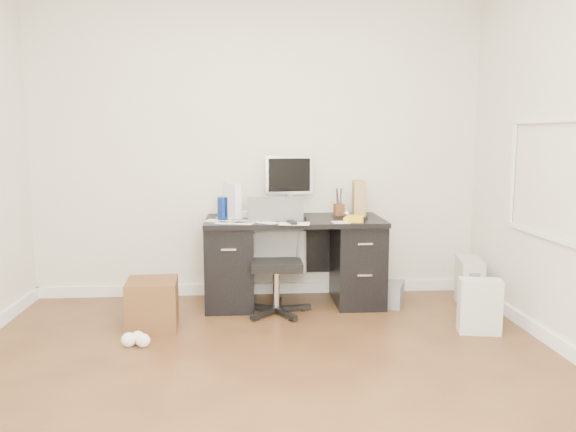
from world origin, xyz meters
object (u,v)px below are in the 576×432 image
object	(u,v)px
keyboard	(282,218)
desk	(294,259)
wicker_basket	(152,304)
pc_tower	(469,282)
lcd_monitor	(289,184)
office_chair	(276,257)

from	to	relation	value
keyboard	desk	bearing A→B (deg)	20.88
wicker_basket	pc_tower	bearing A→B (deg)	8.08
wicker_basket	desk	bearing A→B (deg)	25.60
lcd_monitor	pc_tower	size ratio (longest dim) A/B	1.31
lcd_monitor	office_chair	distance (m)	0.76
desk	pc_tower	size ratio (longest dim) A/B	3.66
desk	wicker_basket	size ratio (longest dim) A/B	4.07
office_chair	lcd_monitor	bearing A→B (deg)	74.68
desk	pc_tower	xyz separation A→B (m)	(1.49, -0.17, -0.19)
keyboard	wicker_basket	bearing A→B (deg)	-164.93
desk	office_chair	distance (m)	0.31
lcd_monitor	wicker_basket	bearing A→B (deg)	-149.96
office_chair	pc_tower	distance (m)	1.68
lcd_monitor	keyboard	world-z (taller)	lcd_monitor
lcd_monitor	pc_tower	bearing A→B (deg)	-21.40
office_chair	wicker_basket	bearing A→B (deg)	-163.21
keyboard	pc_tower	distance (m)	1.69
office_chair	keyboard	bearing A→B (deg)	72.26
keyboard	pc_tower	xyz separation A→B (m)	(1.60, -0.10, -0.56)
lcd_monitor	office_chair	world-z (taller)	lcd_monitor
pc_tower	desk	bearing A→B (deg)	-174.59
desk	wicker_basket	distance (m)	1.26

